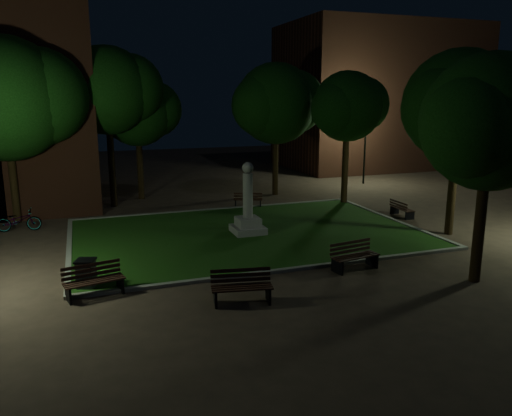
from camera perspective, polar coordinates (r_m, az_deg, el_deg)
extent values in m
plane|color=#463528|center=(20.75, 0.84, -4.43)|extent=(80.00, 80.00, 0.00)
cube|color=#1B4410|center=(22.55, -0.92, -2.92)|extent=(15.00, 10.00, 0.08)
cube|color=slate|center=(18.01, 4.29, -6.98)|extent=(15.40, 0.20, 0.12)
cube|color=slate|center=(27.28, -4.34, -0.15)|extent=(15.40, 0.20, 0.12)
cube|color=slate|center=(21.47, -20.59, -4.51)|extent=(0.20, 10.00, 0.12)
cube|color=slate|center=(25.90, 15.23, -1.26)|extent=(0.20, 10.00, 0.12)
cube|color=gray|center=(22.50, -0.92, -2.45)|extent=(1.40, 1.40, 0.30)
cube|color=gray|center=(22.41, -0.93, -1.59)|extent=(1.00, 1.00, 0.40)
cylinder|color=gray|center=(22.14, -0.94, 1.42)|extent=(0.44, 0.44, 2.00)
sphere|color=gray|center=(21.93, -0.95, 4.63)|extent=(0.50, 0.50, 0.50)
cube|color=#572C1C|center=(45.92, 13.67, 12.23)|extent=(16.00, 10.00, 12.00)
cylinder|color=black|center=(28.96, -16.18, 5.01)|extent=(0.36, 0.36, 4.96)
sphere|color=#154411|center=(28.73, -16.67, 12.75)|extent=(4.76, 4.76, 4.76)
sphere|color=#154411|center=(29.02, -14.30, 13.08)|extent=(3.81, 3.81, 3.81)
sphere|color=#154411|center=(28.39, -18.58, 12.43)|extent=(3.57, 3.57, 3.57)
cylinder|color=black|center=(31.31, 2.23, 5.30)|extent=(0.36, 0.36, 4.16)
sphere|color=#154411|center=(31.05, 2.28, 11.84)|extent=(4.94, 4.94, 4.94)
sphere|color=#154411|center=(31.71, 4.27, 12.01)|extent=(3.95, 3.95, 3.95)
sphere|color=#154411|center=(30.42, 0.73, 11.64)|extent=(3.71, 3.71, 3.71)
cylinder|color=black|center=(29.10, 10.15, 4.74)|extent=(0.36, 0.36, 4.35)
sphere|color=#154411|center=(28.83, 10.41, 11.35)|extent=(3.93, 3.93, 3.93)
sphere|color=#154411|center=(29.50, 11.92, 11.51)|extent=(3.15, 3.15, 3.15)
sphere|color=#154411|center=(28.19, 9.30, 11.16)|extent=(2.95, 2.95, 2.95)
cylinder|color=black|center=(23.80, 21.51, 2.17)|extent=(0.36, 0.36, 4.25)
sphere|color=#154411|center=(23.46, 22.23, 10.78)|extent=(4.84, 4.84, 4.84)
sphere|color=#154411|center=(24.42, 24.10, 10.89)|extent=(3.87, 3.87, 3.87)
sphere|color=#154411|center=(22.61, 20.84, 10.59)|extent=(3.63, 3.63, 3.63)
cylinder|color=black|center=(18.02, 24.20, -1.64)|extent=(0.36, 0.36, 3.99)
sphere|color=#154411|center=(17.57, 25.19, 8.88)|extent=(4.37, 4.37, 4.37)
sphere|color=#154411|center=(18.48, 27.24, 9.13)|extent=(3.50, 3.50, 3.50)
sphere|color=#154411|center=(16.75, 23.72, 8.54)|extent=(3.28, 3.28, 3.28)
cylinder|color=black|center=(26.89, -25.98, 2.85)|extent=(0.36, 0.36, 4.21)
sphere|color=#154411|center=(26.59, -26.80, 11.08)|extent=(5.87, 5.87, 5.87)
sphere|color=#154411|center=(26.65, -23.59, 11.59)|extent=(4.70, 4.70, 4.70)
cylinder|color=black|center=(30.75, -13.11, 4.69)|extent=(0.36, 0.36, 4.00)
sphere|color=#154411|center=(30.48, -13.41, 10.70)|extent=(4.08, 4.08, 4.08)
sphere|color=#154411|center=(30.80, -11.55, 10.99)|extent=(3.27, 3.27, 3.27)
sphere|color=#154411|center=(30.11, -14.91, 10.41)|extent=(3.06, 3.06, 3.06)
cylinder|color=black|center=(36.06, 12.33, 6.33)|extent=(0.12, 0.12, 4.57)
cylinder|color=black|center=(35.89, 12.50, 9.96)|extent=(0.90, 0.08, 0.08)
sphere|color=#D8FFD8|center=(35.65, 11.88, 9.97)|extent=(0.28, 0.28, 0.28)
sphere|color=#D8FFD8|center=(36.13, 13.12, 9.95)|extent=(0.28, 0.28, 0.28)
cube|color=black|center=(15.15, -4.67, -10.11)|extent=(0.18, 0.63, 0.50)
cube|color=black|center=(15.34, 1.41, -9.77)|extent=(0.18, 0.63, 0.50)
cube|color=black|center=(14.89, -1.49, -9.39)|extent=(1.82, 0.43, 0.05)
cube|color=black|center=(15.04, -1.57, -9.16)|extent=(1.82, 0.43, 0.05)
cube|color=black|center=(15.19, -1.65, -8.93)|extent=(1.82, 0.43, 0.05)
cube|color=black|center=(15.34, -1.73, -8.72)|extent=(1.82, 0.43, 0.05)
cube|color=black|center=(15.36, -1.77, -8.22)|extent=(1.82, 0.40, 0.11)
cube|color=black|center=(15.30, -1.77, -7.66)|extent=(1.82, 0.40, 0.11)
cube|color=black|center=(15.25, -1.77, -7.10)|extent=(1.82, 0.40, 0.11)
cube|color=black|center=(17.89, 9.27, -6.60)|extent=(0.16, 0.62, 0.50)
cube|color=black|center=(18.86, 13.11, -5.76)|extent=(0.16, 0.62, 0.50)
cube|color=black|center=(18.10, 11.77, -5.61)|extent=(1.80, 0.38, 0.05)
cube|color=black|center=(18.22, 11.46, -5.48)|extent=(1.80, 0.38, 0.05)
cube|color=black|center=(18.33, 11.14, -5.35)|extent=(1.80, 0.38, 0.05)
cube|color=black|center=(18.45, 10.83, -5.22)|extent=(1.80, 0.38, 0.05)
cube|color=black|center=(18.46, 10.71, -4.83)|extent=(1.80, 0.34, 0.11)
cube|color=black|center=(18.42, 10.73, -4.36)|extent=(1.80, 0.34, 0.11)
cube|color=black|center=(18.37, 10.75, -3.89)|extent=(1.80, 0.34, 0.11)
cube|color=black|center=(16.33, -20.67, -9.20)|extent=(0.21, 0.63, 0.50)
cube|color=black|center=(16.68, -15.26, -8.35)|extent=(0.21, 0.63, 0.50)
cube|color=black|center=(16.17, -17.77, -8.20)|extent=(1.80, 0.51, 0.05)
cube|color=black|center=(16.31, -17.91, -8.02)|extent=(1.80, 0.51, 0.05)
cube|color=black|center=(16.46, -18.06, -7.85)|extent=(1.80, 0.51, 0.05)
cube|color=black|center=(16.61, -18.20, -7.67)|extent=(1.80, 0.51, 0.05)
cube|color=black|center=(16.63, -18.29, -7.23)|extent=(1.79, 0.47, 0.11)
cube|color=black|center=(16.58, -18.32, -6.71)|extent=(1.79, 0.47, 0.11)
cube|color=black|center=(16.53, -18.36, -6.19)|extent=(1.79, 0.47, 0.11)
cube|color=black|center=(26.29, 17.16, -0.84)|extent=(0.53, 0.07, 0.42)
cube|color=black|center=(27.36, 15.56, -0.22)|extent=(0.53, 0.07, 0.42)
cube|color=black|center=(26.89, 16.74, -0.04)|extent=(0.11, 1.53, 0.04)
cube|color=black|center=(26.82, 16.51, -0.06)|extent=(0.11, 1.53, 0.04)
cube|color=black|center=(26.74, 16.27, -0.08)|extent=(0.11, 1.53, 0.04)
cube|color=black|center=(26.67, 16.04, -0.10)|extent=(0.11, 1.53, 0.04)
cube|color=black|center=(26.62, 15.95, 0.09)|extent=(0.08, 1.53, 0.09)
cube|color=black|center=(26.59, 15.96, 0.37)|extent=(0.08, 1.53, 0.09)
cube|color=black|center=(26.56, 15.98, 0.66)|extent=(0.08, 1.53, 0.09)
cube|color=black|center=(27.94, 0.51, 0.53)|extent=(0.25, 0.53, 0.44)
cube|color=black|center=(27.99, -2.33, 0.54)|extent=(0.25, 0.53, 0.44)
cube|color=black|center=(28.12, -0.90, 1.08)|extent=(1.51, 0.64, 0.04)
cube|color=black|center=(27.98, -0.91, 1.03)|extent=(1.51, 0.64, 0.04)
cube|color=black|center=(27.85, -0.92, 0.97)|extent=(1.51, 0.64, 0.04)
cube|color=black|center=(27.71, -0.93, 0.91)|extent=(1.51, 0.64, 0.04)
cube|color=black|center=(27.63, -0.93, 1.09)|extent=(1.50, 0.61, 0.10)
cube|color=black|center=(27.61, -0.93, 1.37)|extent=(1.50, 0.61, 0.10)
cube|color=black|center=(27.58, -0.94, 1.65)|extent=(1.50, 0.61, 0.10)
cube|color=black|center=(17.10, -18.83, -7.29)|extent=(0.66, 0.66, 0.94)
cube|color=black|center=(16.94, -18.95, -5.69)|extent=(0.74, 0.74, 0.06)
imported|color=black|center=(25.43, -25.49, -1.27)|extent=(1.99, 0.80, 1.03)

